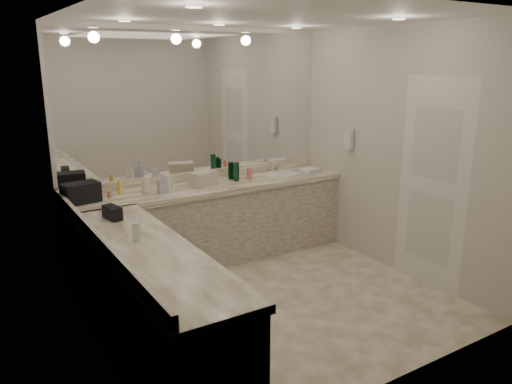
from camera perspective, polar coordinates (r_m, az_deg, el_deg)
floor at (r=4.92m, az=1.64°, el=-12.28°), size 3.20×3.20×0.00m
ceiling at (r=4.39m, az=1.91°, el=19.50°), size 3.20×3.20×0.00m
wall_back at (r=5.76m, az=-6.57°, el=5.35°), size 3.20×0.02×2.60m
wall_left at (r=3.85m, az=-18.47°, el=-0.13°), size 0.02×3.00×2.60m
wall_right at (r=5.51m, az=15.78°, el=4.45°), size 0.02×3.00×2.60m
vanity_back_base at (r=5.72m, az=-5.01°, el=-3.80°), size 3.20×0.60×0.84m
vanity_back_top at (r=5.58m, az=-5.06°, el=0.55°), size 3.20×0.64×0.06m
vanity_left_base at (r=3.97m, az=-12.02°, el=-12.86°), size 0.60×2.40×0.84m
vanity_left_top at (r=3.79m, az=-12.25°, el=-6.78°), size 0.64×2.42×0.06m
backsplash_back at (r=5.81m, az=-6.38°, el=1.92°), size 3.20×0.04×0.10m
backsplash_left at (r=3.96m, az=-17.77°, el=-4.99°), size 0.04×3.00×0.10m
mirror_back at (r=5.69m, az=-6.66°, el=10.05°), size 3.12×0.01×1.55m
mirror_left at (r=3.76m, az=-18.88°, el=6.90°), size 0.01×2.92×1.55m
sink at (r=6.06m, az=2.92°, el=1.98°), size 0.44×0.44×0.03m
faucet at (r=6.21m, az=1.82°, el=3.03°), size 0.24×0.16×0.14m
wall_phone at (r=5.96m, az=10.56°, el=6.00°), size 0.06×0.10×0.24m
door at (r=5.24m, az=19.50°, el=0.82°), size 0.02×0.82×2.10m
black_toiletry_bag at (r=5.12m, az=-19.37°, el=-0.10°), size 0.37×0.26×0.19m
black_bag_spill at (r=4.52m, az=-16.09°, el=-2.30°), size 0.13×0.22×0.11m
cream_cosmetic_case at (r=5.50m, az=-6.04°, el=1.55°), size 0.33×0.27×0.17m
hand_towel at (r=6.23m, az=6.18°, el=2.52°), size 0.28×0.22×0.04m
lotion_left at (r=3.94m, az=-13.53°, el=-4.34°), size 0.07×0.07×0.16m
soap_bottle_a at (r=5.30m, az=-12.52°, el=1.10°), size 0.10×0.10×0.23m
soap_bottle_b at (r=5.26m, az=-10.66°, el=0.97°), size 0.10×0.10×0.21m
soap_bottle_c at (r=5.56m, az=-5.21°, el=1.67°), size 0.14×0.14×0.16m
green_bottle_0 at (r=5.83m, az=-2.85°, el=2.43°), size 0.06×0.06×0.18m
green_bottle_1 at (r=5.70m, az=-2.27°, el=2.34°), size 0.07×0.07×0.22m
green_bottle_2 at (r=5.80m, az=-2.87°, el=2.47°), size 0.07×0.07×0.20m
amenity_bottle_0 at (r=5.47m, az=-9.70°, el=1.04°), size 0.05×0.05×0.11m
amenity_bottle_1 at (r=5.34m, az=-15.28°, el=0.55°), size 0.05×0.05×0.15m
amenity_bottle_2 at (r=5.24m, az=-16.35°, el=-0.26°), size 0.05×0.05×0.06m
amenity_bottle_3 at (r=5.79m, az=-0.73°, el=2.12°), size 0.06×0.06×0.13m
amenity_bottle_4 at (r=5.45m, az=-10.03°, el=1.15°), size 0.06×0.06×0.15m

